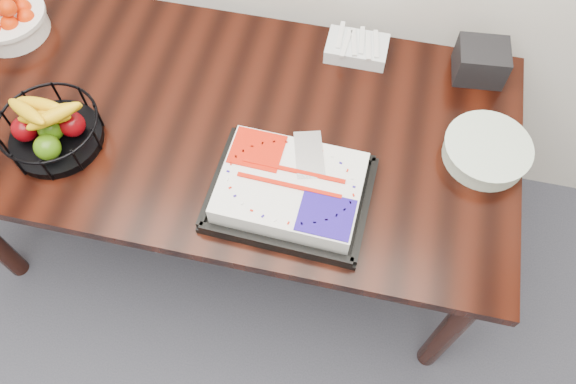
% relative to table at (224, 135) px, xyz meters
% --- Properties ---
extents(table, '(1.80, 0.90, 0.75)m').
position_rel_table_xyz_m(table, '(0.00, 0.00, 0.00)').
color(table, black).
rests_on(table, ground).
extents(cake_tray, '(0.45, 0.36, 0.09)m').
position_rel_table_xyz_m(cake_tray, '(0.26, -0.22, 0.13)').
color(cake_tray, black).
rests_on(cake_tray, table).
extents(tangerine_bowl, '(0.26, 0.26, 0.17)m').
position_rel_table_xyz_m(tangerine_bowl, '(-0.78, 0.20, 0.16)').
color(tangerine_bowl, white).
rests_on(tangerine_bowl, table).
extents(fruit_basket, '(0.29, 0.29, 0.15)m').
position_rel_table_xyz_m(fruit_basket, '(-0.45, -0.18, 0.15)').
color(fruit_basket, black).
rests_on(fruit_basket, table).
extents(plate_stack, '(0.25, 0.25, 0.06)m').
position_rel_table_xyz_m(plate_stack, '(0.79, 0.03, 0.12)').
color(plate_stack, white).
rests_on(plate_stack, table).
extents(fork_bag, '(0.20, 0.13, 0.06)m').
position_rel_table_xyz_m(fork_bag, '(0.36, 0.35, 0.11)').
color(fork_bag, silver).
rests_on(fork_bag, table).
extents(napkin_box, '(0.17, 0.15, 0.11)m').
position_rel_table_xyz_m(napkin_box, '(0.75, 0.35, 0.14)').
color(napkin_box, black).
rests_on(napkin_box, table).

